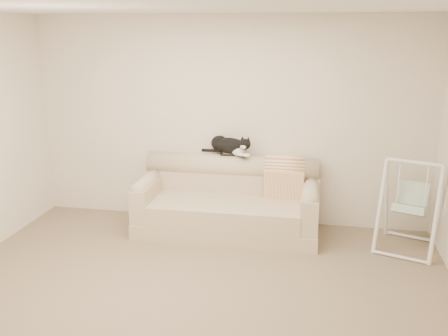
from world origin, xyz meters
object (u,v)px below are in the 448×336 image
(remote_b, at_px, (242,155))
(remote_a, at_px, (228,154))
(tuxedo_cat, at_px, (230,145))
(baby_swing, at_px, (410,205))
(sofa, at_px, (228,203))

(remote_b, bearing_deg, remote_a, 177.01)
(tuxedo_cat, bearing_deg, remote_b, -14.10)
(remote_b, distance_m, baby_swing, 2.04)
(remote_a, bearing_deg, sofa, -77.86)
(remote_b, distance_m, tuxedo_cat, 0.19)
(tuxedo_cat, height_order, baby_swing, tuxedo_cat)
(remote_b, xyz_separation_m, tuxedo_cat, (-0.16, 0.04, 0.11))
(tuxedo_cat, bearing_deg, baby_swing, -11.31)
(remote_a, distance_m, baby_swing, 2.22)
(sofa, distance_m, tuxedo_cat, 0.72)
(remote_a, height_order, baby_swing, baby_swing)
(sofa, relative_size, remote_b, 14.06)
(remote_b, bearing_deg, baby_swing, -11.08)
(remote_a, xyz_separation_m, remote_b, (0.18, -0.01, -0.00))
(sofa, relative_size, tuxedo_cat, 3.36)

